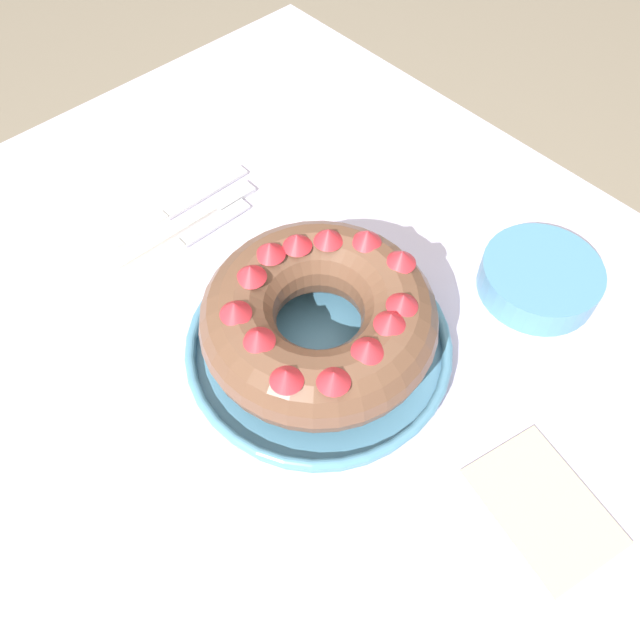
% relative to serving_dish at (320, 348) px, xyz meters
% --- Properties ---
extents(ground_plane, '(8.00, 8.00, 0.00)m').
position_rel_serving_dish_xyz_m(ground_plane, '(-0.00, -0.02, -0.79)').
color(ground_plane, gray).
extents(dining_table, '(1.20, 0.98, 0.78)m').
position_rel_serving_dish_xyz_m(dining_table, '(-0.00, -0.02, -0.12)').
color(dining_table, silver).
rests_on(dining_table, ground_plane).
extents(serving_dish, '(0.30, 0.30, 0.03)m').
position_rel_serving_dish_xyz_m(serving_dish, '(0.00, 0.00, 0.00)').
color(serving_dish, '#518EB2').
rests_on(serving_dish, dining_table).
extents(bundt_cake, '(0.26, 0.26, 0.10)m').
position_rel_serving_dish_xyz_m(bundt_cake, '(0.00, 0.00, 0.06)').
color(bundt_cake, brown).
rests_on(bundt_cake, serving_dish).
extents(fork, '(0.02, 0.22, 0.01)m').
position_rel_serving_dish_xyz_m(fork, '(-0.27, 0.02, -0.01)').
color(fork, white).
rests_on(fork, dining_table).
extents(serving_knife, '(0.02, 0.25, 0.01)m').
position_rel_serving_dish_xyz_m(serving_knife, '(-0.30, -0.01, -0.01)').
color(serving_knife, white).
rests_on(serving_knife, dining_table).
extents(cake_knife, '(0.02, 0.20, 0.01)m').
position_rel_serving_dish_xyz_m(cake_knife, '(-0.25, -0.02, -0.01)').
color(cake_knife, white).
rests_on(cake_knife, dining_table).
extents(side_bowl, '(0.15, 0.15, 0.04)m').
position_rel_serving_dish_xyz_m(side_bowl, '(0.11, 0.26, 0.01)').
color(side_bowl, '#518EB2').
rests_on(side_bowl, dining_table).
extents(napkin, '(0.16, 0.13, 0.00)m').
position_rel_serving_dish_xyz_m(napkin, '(0.28, 0.04, -0.01)').
color(napkin, beige).
rests_on(napkin, dining_table).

